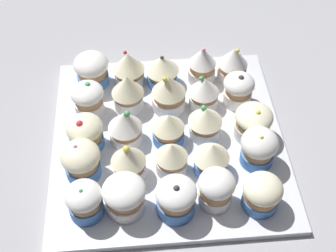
{
  "coord_description": "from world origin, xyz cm",
  "views": [
    {
      "loc": [
        51.32,
        -4.23,
        65.63
      ],
      "look_at": [
        0.0,
        0.0,
        4.2
      ],
      "focal_mm": 49.44,
      "sensor_mm": 36.0,
      "label": 1
    }
  ],
  "objects_px": {
    "cupcake_3": "(81,160)",
    "cupcake_21": "(238,89)",
    "cupcake_16": "(204,92)",
    "cupcake_0": "(92,69)",
    "cupcake_18": "(211,157)",
    "cupcake_5": "(129,68)",
    "cupcake_9": "(125,196)",
    "cupcake_2": "(85,132)",
    "cupcake_17": "(205,120)",
    "cupcake_23": "(259,147)",
    "baking_tray": "(168,139)",
    "cupcake_10": "(164,70)",
    "cupcake_13": "(172,158)",
    "cupcake_20": "(233,63)",
    "cupcake_1": "(88,99)",
    "cupcake_6": "(128,92)",
    "cupcake_7": "(125,125)",
    "cupcake_19": "(216,188)",
    "cupcake_15": "(202,65)",
    "cupcake_24": "(262,193)",
    "cupcake_14": "(178,198)",
    "cupcake_8": "(128,161)",
    "cupcake_11": "(169,92)",
    "cupcake_22": "(253,122)"
  },
  "relations": [
    {
      "from": "cupcake_17",
      "to": "cupcake_23",
      "type": "distance_m",
      "value": 0.11
    },
    {
      "from": "cupcake_5",
      "to": "cupcake_11",
      "type": "bearing_deg",
      "value": 44.28
    },
    {
      "from": "cupcake_0",
      "to": "cupcake_18",
      "type": "distance_m",
      "value": 0.3
    },
    {
      "from": "cupcake_7",
      "to": "cupcake_19",
      "type": "distance_m",
      "value": 0.2
    },
    {
      "from": "cupcake_7",
      "to": "cupcake_18",
      "type": "distance_m",
      "value": 0.16
    },
    {
      "from": "baking_tray",
      "to": "cupcake_9",
      "type": "distance_m",
      "value": 0.16
    },
    {
      "from": "cupcake_3",
      "to": "cupcake_10",
      "type": "bearing_deg",
      "value": 143.44
    },
    {
      "from": "cupcake_20",
      "to": "cupcake_22",
      "type": "relative_size",
      "value": 1.12
    },
    {
      "from": "cupcake_8",
      "to": "cupcake_3",
      "type": "bearing_deg",
      "value": -96.24
    },
    {
      "from": "cupcake_5",
      "to": "cupcake_9",
      "type": "distance_m",
      "value": 0.28
    },
    {
      "from": "cupcake_6",
      "to": "cupcake_10",
      "type": "distance_m",
      "value": 0.09
    },
    {
      "from": "cupcake_8",
      "to": "cupcake_18",
      "type": "height_order",
      "value": "cupcake_8"
    },
    {
      "from": "cupcake_1",
      "to": "cupcake_0",
      "type": "bearing_deg",
      "value": 176.17
    },
    {
      "from": "cupcake_18",
      "to": "cupcake_20",
      "type": "height_order",
      "value": "cupcake_20"
    },
    {
      "from": "cupcake_16",
      "to": "cupcake_21",
      "type": "distance_m",
      "value": 0.06
    },
    {
      "from": "baking_tray",
      "to": "cupcake_18",
      "type": "distance_m",
      "value": 0.11
    },
    {
      "from": "cupcake_1",
      "to": "cupcake_7",
      "type": "xyz_separation_m",
      "value": [
        0.07,
        0.07,
        0.0
      ]
    },
    {
      "from": "cupcake_3",
      "to": "cupcake_15",
      "type": "relative_size",
      "value": 0.86
    },
    {
      "from": "cupcake_8",
      "to": "cupcake_15",
      "type": "height_order",
      "value": "cupcake_15"
    },
    {
      "from": "cupcake_1",
      "to": "cupcake_7",
      "type": "height_order",
      "value": "cupcake_7"
    },
    {
      "from": "baking_tray",
      "to": "cupcake_16",
      "type": "distance_m",
      "value": 0.11
    },
    {
      "from": "cupcake_17",
      "to": "cupcake_18",
      "type": "xyz_separation_m",
      "value": [
        0.08,
        -0.0,
        0.0
      ]
    },
    {
      "from": "cupcake_10",
      "to": "cupcake_13",
      "type": "bearing_deg",
      "value": -0.74
    },
    {
      "from": "cupcake_14",
      "to": "cupcake_8",
      "type": "bearing_deg",
      "value": -135.01
    },
    {
      "from": "cupcake_5",
      "to": "cupcake_15",
      "type": "relative_size",
      "value": 0.92
    },
    {
      "from": "baking_tray",
      "to": "cupcake_23",
      "type": "height_order",
      "value": "cupcake_23"
    },
    {
      "from": "baking_tray",
      "to": "cupcake_19",
      "type": "height_order",
      "value": "cupcake_19"
    },
    {
      "from": "cupcake_3",
      "to": "cupcake_10",
      "type": "distance_m",
      "value": 0.25
    },
    {
      "from": "cupcake_21",
      "to": "cupcake_24",
      "type": "bearing_deg",
      "value": -0.96
    },
    {
      "from": "cupcake_6",
      "to": "cupcake_2",
      "type": "bearing_deg",
      "value": -41.7
    },
    {
      "from": "cupcake_18",
      "to": "cupcake_24",
      "type": "distance_m",
      "value": 0.1
    },
    {
      "from": "cupcake_8",
      "to": "cupcake_7",
      "type": "bearing_deg",
      "value": -177.32
    },
    {
      "from": "cupcake_3",
      "to": "cupcake_19",
      "type": "bearing_deg",
      "value": 71.31
    },
    {
      "from": "cupcake_9",
      "to": "cupcake_24",
      "type": "height_order",
      "value": "cupcake_9"
    },
    {
      "from": "cupcake_3",
      "to": "cupcake_6",
      "type": "bearing_deg",
      "value": 151.31
    },
    {
      "from": "cupcake_16",
      "to": "cupcake_9",
      "type": "bearing_deg",
      "value": -35.52
    },
    {
      "from": "cupcake_13",
      "to": "cupcake_19",
      "type": "relative_size",
      "value": 0.98
    },
    {
      "from": "cupcake_6",
      "to": "cupcake_9",
      "type": "height_order",
      "value": "cupcake_6"
    },
    {
      "from": "cupcake_3",
      "to": "cupcake_21",
      "type": "distance_m",
      "value": 0.32
    },
    {
      "from": "cupcake_8",
      "to": "cupcake_1",
      "type": "bearing_deg",
      "value": -154.71
    },
    {
      "from": "cupcake_3",
      "to": "cupcake_21",
      "type": "height_order",
      "value": "cupcake_3"
    },
    {
      "from": "baking_tray",
      "to": "cupcake_7",
      "type": "distance_m",
      "value": 0.09
    },
    {
      "from": "cupcake_17",
      "to": "cupcake_24",
      "type": "bearing_deg",
      "value": 23.99
    },
    {
      "from": "cupcake_3",
      "to": "cupcake_5",
      "type": "xyz_separation_m",
      "value": [
        -0.21,
        0.08,
        0.0
      ]
    },
    {
      "from": "cupcake_0",
      "to": "cupcake_2",
      "type": "distance_m",
      "value": 0.16
    },
    {
      "from": "cupcake_15",
      "to": "cupcake_18",
      "type": "distance_m",
      "value": 0.22
    },
    {
      "from": "cupcake_9",
      "to": "cupcake_17",
      "type": "relative_size",
      "value": 0.97
    },
    {
      "from": "cupcake_5",
      "to": "cupcake_17",
      "type": "xyz_separation_m",
      "value": [
        0.14,
        0.13,
        -0.0
      ]
    },
    {
      "from": "cupcake_2",
      "to": "cupcake_0",
      "type": "bearing_deg",
      "value": 177.16
    },
    {
      "from": "baking_tray",
      "to": "cupcake_15",
      "type": "bearing_deg",
      "value": 151.07
    }
  ]
}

